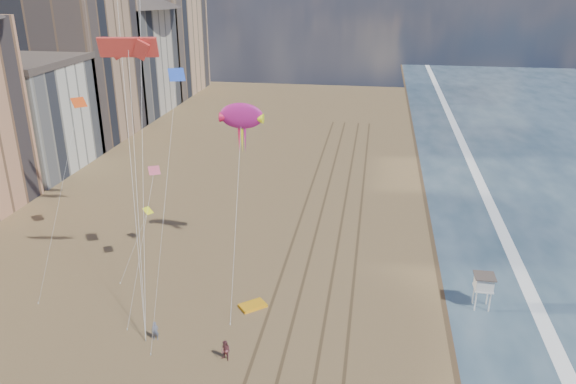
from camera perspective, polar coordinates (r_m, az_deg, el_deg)
The scene contains 10 objects.
wet_sand at distance 70.23m, azimuth 17.75°, elevation -3.99°, with size 260.00×260.00×0.00m, color #42301E.
foam at distance 71.04m, azimuth 21.10°, elevation -4.14°, with size 260.00×260.00×0.00m, color white.
tracks at distance 60.53m, azimuth 3.37°, elevation -7.16°, with size 7.68×120.00×0.01m.
buildings at distance 104.38m, azimuth -22.11°, elevation 11.47°, with size 34.72×131.35×29.00m.
lifeguard_stand at distance 54.72m, azimuth 19.27°, elevation -8.71°, with size 1.86×1.86×3.36m.
grounded_kite at distance 53.18m, azimuth -3.61°, elevation -11.44°, with size 2.37×1.51×0.27m, color #FDA515.
show_kite at distance 55.22m, azimuth -4.75°, elevation 7.66°, with size 4.41×6.36×19.27m.
kite_flyer_a at distance 49.88m, azimuth -13.34°, elevation -13.57°, with size 0.61×0.40×1.68m, color slate.
kite_flyer_b at distance 46.67m, azimuth -6.35°, elevation -15.73°, with size 0.86×0.67×1.78m, color brown.
small_kites at distance 54.43m, azimuth -15.32°, elevation 6.33°, with size 14.59×11.47×17.51m.
Camera 1 is at (7.45, -22.88, 29.06)m, focal length 35.00 mm.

